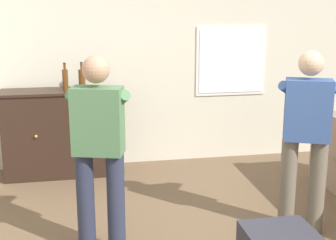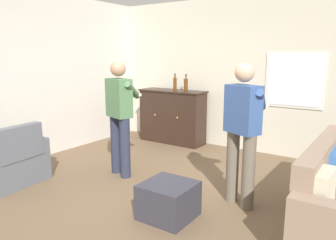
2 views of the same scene
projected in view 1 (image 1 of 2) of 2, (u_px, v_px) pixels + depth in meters
The scene contains 6 objects.
wall_back_with_window at pixel (159, 57), 6.09m from camera, with size 5.20×0.15×2.80m.
sideboard_cabinet at pixel (60, 133), 5.73m from camera, with size 1.38×0.49×1.07m.
bottle_wine_green at pixel (82, 79), 5.66m from camera, with size 0.08×0.08×0.33m.
bottle_liquor_amber at pixel (65, 79), 5.53m from camera, with size 0.07×0.07×0.33m.
person_standing_left at pixel (99, 146), 3.81m from camera, with size 0.54×0.52×1.68m.
person_standing_right at pixel (306, 133), 4.20m from camera, with size 0.51×0.52×1.68m.
Camera 1 is at (-0.98, -3.37, 2.06)m, focal length 50.00 mm.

